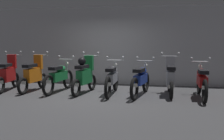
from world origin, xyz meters
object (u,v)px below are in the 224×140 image
at_px(motorbike_slot_3, 85,75).
at_px(motorbike_slot_7, 202,81).
at_px(motorbike_slot_5, 141,80).
at_px(motorbike_slot_1, 34,75).
at_px(motorbike_slot_2, 59,77).
at_px(motorbike_slot_0, 9,74).
at_px(motorbike_slot_4, 112,79).
at_px(motorbike_slot_6, 170,78).

xyz_separation_m(motorbike_slot_3, motorbike_slot_7, (3.49, -0.07, -0.08)).
bearing_deg(motorbike_slot_3, motorbike_slot_5, -2.12).
bearing_deg(motorbike_slot_1, motorbike_slot_2, 0.36).
distance_m(motorbike_slot_0, motorbike_slot_3, 2.63).
relative_size(motorbike_slot_3, motorbike_slot_4, 0.86).
xyz_separation_m(motorbike_slot_1, motorbike_slot_2, (0.87, 0.01, -0.04)).
xyz_separation_m(motorbike_slot_5, motorbike_slot_7, (1.74, -0.00, 0.00)).
bearing_deg(motorbike_slot_3, motorbike_slot_0, 179.12).
relative_size(motorbike_slot_3, motorbike_slot_7, 0.86).
bearing_deg(motorbike_slot_2, motorbike_slot_1, -179.64).
bearing_deg(motorbike_slot_1, motorbike_slot_0, -178.44).
bearing_deg(motorbike_slot_2, motorbike_slot_4, -2.65).
bearing_deg(motorbike_slot_0, motorbike_slot_6, 1.62).
bearing_deg(motorbike_slot_5, motorbike_slot_7, -0.14).
height_order(motorbike_slot_1, motorbike_slot_6, same).
height_order(motorbike_slot_6, motorbike_slot_7, motorbike_slot_6).
xyz_separation_m(motorbike_slot_0, motorbike_slot_6, (5.25, 0.15, 0.00)).
relative_size(motorbike_slot_2, motorbike_slot_5, 1.01).
bearing_deg(motorbike_slot_1, motorbike_slot_7, -1.46).
bearing_deg(motorbike_slot_0, motorbike_slot_7, -1.02).
xyz_separation_m(motorbike_slot_1, motorbike_slot_6, (4.37, 0.12, 0.00)).
bearing_deg(motorbike_slot_4, motorbike_slot_6, 6.51).
distance_m(motorbike_slot_4, motorbike_slot_6, 1.76).
xyz_separation_m(motorbike_slot_1, motorbike_slot_7, (5.24, -0.13, -0.04)).
relative_size(motorbike_slot_2, motorbike_slot_3, 1.16).
relative_size(motorbike_slot_6, motorbike_slot_7, 0.86).
xyz_separation_m(motorbike_slot_1, motorbike_slot_3, (1.75, -0.06, 0.04)).
xyz_separation_m(motorbike_slot_4, motorbike_slot_7, (2.62, -0.06, 0.00)).
xyz_separation_m(motorbike_slot_4, motorbike_slot_5, (0.88, -0.05, 0.00)).
distance_m(motorbike_slot_0, motorbike_slot_1, 0.88).
relative_size(motorbike_slot_4, motorbike_slot_5, 1.01).
relative_size(motorbike_slot_5, motorbike_slot_6, 1.15).
distance_m(motorbike_slot_3, motorbike_slot_5, 1.75).
bearing_deg(motorbike_slot_4, motorbike_slot_1, 178.36).
height_order(motorbike_slot_1, motorbike_slot_5, motorbike_slot_1).
distance_m(motorbike_slot_2, motorbike_slot_3, 0.88).
height_order(motorbike_slot_3, motorbike_slot_5, motorbike_slot_3).
distance_m(motorbike_slot_2, motorbike_slot_4, 1.75).
relative_size(motorbike_slot_0, motorbike_slot_7, 0.86).
xyz_separation_m(motorbike_slot_2, motorbike_slot_5, (2.63, -0.13, 0.00)).
bearing_deg(motorbike_slot_5, motorbike_slot_0, 178.63).
xyz_separation_m(motorbike_slot_0, motorbike_slot_3, (2.63, -0.04, 0.04)).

